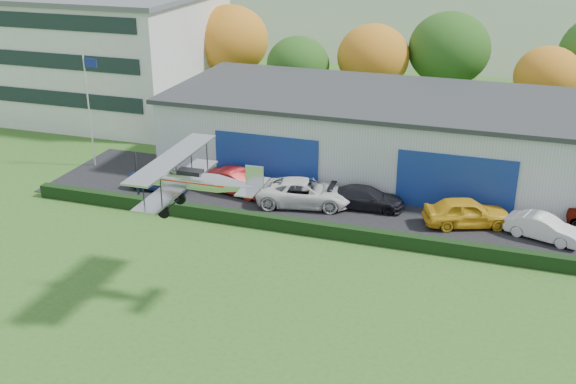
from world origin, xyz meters
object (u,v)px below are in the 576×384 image
(flagpole, at_px, (89,101))
(car_4, at_px, (467,212))
(car_0, at_px, (160,179))
(car_1, at_px, (237,182))
(car_5, at_px, (544,228))
(biplane, at_px, (192,179))
(car_3, at_px, (366,198))
(office_block, at_px, (93,52))
(hangar, at_px, (466,140))
(car_2, at_px, (304,193))

(flagpole, relative_size, car_4, 1.63)
(car_0, relative_size, car_1, 0.87)
(car_1, relative_size, car_5, 1.15)
(car_1, relative_size, biplane, 0.68)
(car_3, height_order, car_4, car_4)
(office_block, xyz_separation_m, car_5, (38.15, -15.34, -4.49))
(hangar, relative_size, car_2, 6.93)
(office_block, relative_size, biplane, 2.98)
(car_5, height_order, biplane, biplane)
(hangar, height_order, car_1, hangar)
(office_block, xyz_separation_m, flagpole, (8.12, -13.00, -0.43))
(car_0, bearing_deg, flagpole, 64.27)
(hangar, xyz_separation_m, car_5, (5.15, -8.32, -1.93))
(car_2, relative_size, biplane, 0.85)
(car_0, distance_m, biplane, 15.19)
(hangar, relative_size, flagpole, 5.08)
(hangar, bearing_deg, flagpole, -166.49)
(car_3, bearing_deg, car_1, 88.60)
(car_0, bearing_deg, office_block, 38.98)
(car_3, xyz_separation_m, car_5, (10.22, -1.08, 0.01))
(flagpole, relative_size, car_1, 1.70)
(hangar, bearing_deg, car_0, -155.12)
(car_0, bearing_deg, hangar, -69.30)
(hangar, relative_size, car_5, 9.91)
(car_0, relative_size, car_2, 0.70)
(office_block, bearing_deg, car_5, -21.90)
(car_1, height_order, car_5, car_1)
(office_block, height_order, car_1, office_block)
(car_2, bearing_deg, hangar, -59.01)
(car_1, distance_m, biplane, 14.01)
(car_2, bearing_deg, car_3, -89.80)
(car_0, distance_m, car_1, 5.06)
(flagpole, relative_size, car_3, 1.74)
(office_block, relative_size, car_2, 3.51)
(car_0, bearing_deg, biplane, -148.92)
(office_block, height_order, car_3, office_block)
(car_1, distance_m, car_5, 18.60)
(car_0, distance_m, car_2, 9.63)
(hangar, distance_m, car_2, 12.02)
(car_3, xyz_separation_m, biplane, (-5.13, -12.91, 5.38))
(hangar, distance_m, car_5, 9.97)
(car_3, xyz_separation_m, car_4, (6.01, -0.65, 0.17))
(biplane, bearing_deg, car_0, 123.93)
(flagpole, xyz_separation_m, biplane, (14.68, -14.17, 1.31))
(hangar, bearing_deg, car_4, -83.26)
(flagpole, bearing_deg, office_block, 121.97)
(hangar, bearing_deg, biplane, -116.85)
(car_4, bearing_deg, car_1, 67.96)
(car_3, bearing_deg, car_5, -99.70)
(car_1, distance_m, car_3, 8.37)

